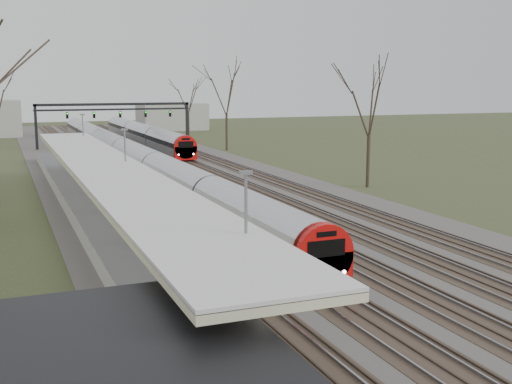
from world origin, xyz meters
The scene contains 8 objects.
track_bed centered at (0.26, 55.00, 0.06)m, with size 24.00×160.00×0.22m.
platform centered at (-9.05, 37.50, 0.50)m, with size 3.50×69.00×1.00m, color #9E9B93.
canopy centered at (-9.05, 32.99, 3.93)m, with size 4.10×50.00×3.11m.
signal_gantry centered at (0.29, 84.99, 4.91)m, with size 21.00×0.59×6.08m.
tree_east_far centered at (14.00, 42.00, 7.29)m, with size 5.00×5.00×10.30m.
train_near centered at (-2.50, 63.33, 1.48)m, with size 2.62×90.21×3.05m.
train_far centered at (4.50, 86.71, 1.48)m, with size 2.62×45.21×3.05m.
passenger centered at (-7.98, 16.12, 1.81)m, with size 0.59×0.39×1.62m, color #403363.
Camera 1 is at (-14.59, -4.01, 8.67)m, focal length 45.00 mm.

